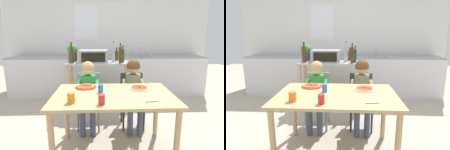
# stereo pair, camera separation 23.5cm
# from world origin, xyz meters

# --- Properties ---
(ground_plane) EXTENTS (10.52, 10.52, 0.00)m
(ground_plane) POSITION_xyz_m (0.00, 1.05, 0.00)
(ground_plane) COLOR #B7AD99
(back_wall_tiled) EXTENTS (4.91, 0.13, 2.70)m
(back_wall_tiled) POSITION_xyz_m (-0.00, 2.69, 1.35)
(back_wall_tiled) COLOR white
(back_wall_tiled) RESTS_ON ground
(kitchen_counter) EXTENTS (4.42, 0.60, 1.09)m
(kitchen_counter) POSITION_xyz_m (0.00, 2.28, 0.45)
(kitchen_counter) COLOR silver
(kitchen_counter) RESTS_ON ground
(kitchen_island_cart) EXTENTS (1.16, 0.52, 0.90)m
(kitchen_island_cart) POSITION_xyz_m (-0.20, 1.45, 0.60)
(kitchen_island_cart) COLOR #B7BABF
(kitchen_island_cart) RESTS_ON ground
(toaster_oven) EXTENTS (0.52, 0.37, 0.22)m
(toaster_oven) POSITION_xyz_m (-0.28, 1.44, 1.01)
(toaster_oven) COLOR #999BA0
(toaster_oven) RESTS_ON kitchen_island_cart
(bottle_clear_vinegar) EXTENTS (0.05, 0.05, 0.31)m
(bottle_clear_vinegar) POSITION_xyz_m (0.25, 1.38, 1.02)
(bottle_clear_vinegar) COLOR #1E4723
(bottle_clear_vinegar) RESTS_ON kitchen_island_cart
(bottle_tall_green_wine) EXTENTS (0.05, 0.05, 0.37)m
(bottle_tall_green_wine) POSITION_xyz_m (0.08, 1.43, 1.05)
(bottle_tall_green_wine) COLOR #ADB7B2
(bottle_tall_green_wine) RESTS_ON kitchen_island_cart
(bottle_brown_beer) EXTENTS (0.07, 0.07, 0.25)m
(bottle_brown_beer) POSITION_xyz_m (0.16, 1.64, 0.99)
(bottle_brown_beer) COLOR #4C2D14
(bottle_brown_beer) RESTS_ON kitchen_island_cart
(bottle_slim_sauce) EXTENTS (0.06, 0.06, 0.37)m
(bottle_slim_sauce) POSITION_xyz_m (-0.66, 1.30, 1.05)
(bottle_slim_sauce) COLOR #4C2D14
(bottle_slim_sauce) RESTS_ON kitchen_island_cart
(bottle_dark_olive_oil) EXTENTS (0.06, 0.06, 0.35)m
(bottle_dark_olive_oil) POSITION_xyz_m (0.19, 1.28, 1.04)
(bottle_dark_olive_oil) COLOR #4C2D14
(bottle_dark_olive_oil) RESTS_ON kitchen_island_cart
(potted_herb_plant) EXTENTS (0.19, 0.19, 0.32)m
(potted_herb_plant) POSITION_xyz_m (-0.68, 1.52, 1.07)
(potted_herb_plant) COLOR #4C4C51
(potted_herb_plant) RESTS_ON kitchen_island_cart
(dining_table) EXTENTS (1.34, 0.87, 0.75)m
(dining_table) POSITION_xyz_m (0.00, 0.00, 0.65)
(dining_table) COLOR tan
(dining_table) RESTS_ON ground
(dining_chair_left) EXTENTS (0.36, 0.36, 0.81)m
(dining_chair_left) POSITION_xyz_m (-0.33, 0.72, 0.48)
(dining_chair_left) COLOR gray
(dining_chair_left) RESTS_ON ground
(dining_chair_right) EXTENTS (0.36, 0.36, 0.81)m
(dining_chair_right) POSITION_xyz_m (0.33, 0.71, 0.48)
(dining_chair_right) COLOR #333338
(dining_chair_right) RESTS_ON ground
(child_in_green_shirt) EXTENTS (0.32, 0.42, 1.01)m
(child_in_green_shirt) POSITION_xyz_m (-0.33, 0.59, 0.65)
(child_in_green_shirt) COLOR #424C6B
(child_in_green_shirt) RESTS_ON ground
(child_in_olive_shirt) EXTENTS (0.32, 0.42, 1.03)m
(child_in_olive_shirt) POSITION_xyz_m (0.33, 0.59, 0.67)
(child_in_olive_shirt) COLOR #424C6B
(child_in_olive_shirt) RESTS_ON ground
(pizza_plate_red_rimmed) EXTENTS (0.26, 0.26, 0.03)m
(pizza_plate_red_rimmed) POSITION_xyz_m (-0.33, 0.27, 0.77)
(pizza_plate_red_rimmed) COLOR red
(pizza_plate_red_rimmed) RESTS_ON dining_table
(pizza_plate_white) EXTENTS (0.26, 0.26, 0.03)m
(pizza_plate_white) POSITION_xyz_m (0.33, 0.17, 0.77)
(pizza_plate_white) COLOR white
(pizza_plate_white) RESTS_ON dining_table
(drinking_cup_orange) EXTENTS (0.08, 0.08, 0.10)m
(drinking_cup_orange) POSITION_xyz_m (-0.43, -0.25, 0.80)
(drinking_cup_orange) COLOR orange
(drinking_cup_orange) RESTS_ON dining_table
(drinking_cup_red) EXTENTS (0.07, 0.07, 0.10)m
(drinking_cup_red) POSITION_xyz_m (-0.13, -0.31, 0.80)
(drinking_cup_red) COLOR red
(drinking_cup_red) RESTS_ON dining_table
(drinking_cup_blue) EXTENTS (0.06, 0.06, 0.09)m
(drinking_cup_blue) POSITION_xyz_m (-0.14, 0.07, 0.80)
(drinking_cup_blue) COLOR blue
(drinking_cup_blue) RESTS_ON dining_table
(serving_spoon) EXTENTS (0.14, 0.03, 0.01)m
(serving_spoon) POSITION_xyz_m (0.37, -0.27, 0.76)
(serving_spoon) COLOR #B7BABF
(serving_spoon) RESTS_ON dining_table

